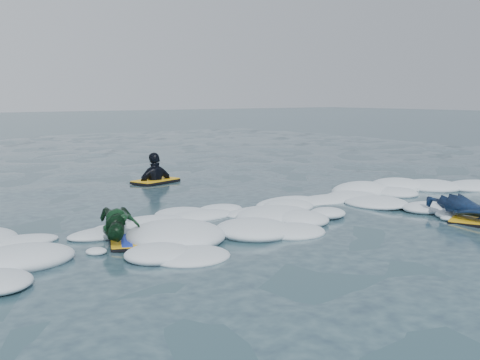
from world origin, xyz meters
name	(u,v)px	position (x,y,z in m)	size (l,w,h in m)	color
ground	(266,239)	(0.00, 0.00, 0.00)	(120.00, 120.00, 0.00)	#172F39
foam_band	(221,225)	(0.00, 1.03, 0.00)	(12.00, 3.10, 0.30)	white
prone_woman_unit	(473,210)	(3.00, -1.00, 0.19)	(0.89, 1.58, 0.38)	black
prone_child_unit	(120,226)	(-1.58, 0.95, 0.21)	(0.94, 1.20, 0.42)	black
waiting_rider_unit	(156,187)	(1.20, 5.25, -0.09)	(1.12, 0.83, 1.50)	black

